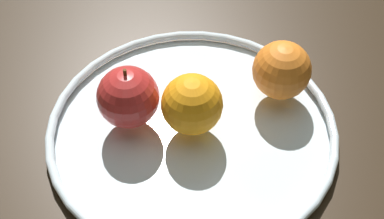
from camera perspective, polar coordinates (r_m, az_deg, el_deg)
The scene contains 5 objects.
ground_plane at distance 76.31cm, azimuth -0.00°, elevation -3.40°, with size 146.48×146.48×4.00cm, color black.
fruit_bowl at distance 74.04cm, azimuth -0.00°, elevation -2.00°, with size 38.76×38.76×1.80cm.
apple at distance 71.57cm, azimuth -6.59°, elevation 1.28°, with size 8.14×8.14×8.94cm.
orange_front_right at distance 75.64cm, azimuth 9.21°, elevation 4.02°, with size 8.00×8.00×8.00cm, color orange.
orange_center at distance 70.25cm, azimuth 0.21°, elevation 0.44°, with size 7.97×7.97×7.97cm, color orange.
Camera 1 is at (-36.29, 30.28, 57.91)cm, focal length 51.91 mm.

